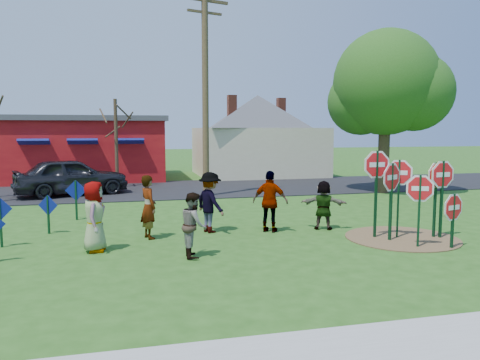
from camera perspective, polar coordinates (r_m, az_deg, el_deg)
The scene contains 26 objects.
ground at distance 13.49m, azimuth 0.25°, elevation -7.23°, with size 120.00×120.00×0.00m, color #244F16.
sidewalk at distance 7.08m, azimuth 15.21°, elevation -20.02°, with size 22.00×1.80×0.08m, color #9E9E99.
road at distance 24.64m, azimuth -6.14°, elevation -1.06°, with size 120.00×7.50×0.04m, color black.
dirt_patch at distance 14.35m, azimuth 19.12°, elevation -6.70°, with size 3.20×3.20×0.03m, color brown.
red_building at distance 30.84m, azimuth -17.99°, elevation 3.77°, with size 9.40×7.69×3.90m.
cream_house at distance 31.93m, azimuth 2.14°, elevation 5.87°, with size 9.40×9.40×6.50m.
stop_sign_a at distance 13.19m, azimuth 21.06°, elevation -1.69°, with size 0.88×0.44×2.08m.
stop_sign_b at distance 13.91m, azimuth 16.31°, elevation 0.95°, with size 1.09×0.07×2.68m.
stop_sign_c at distance 14.11m, azimuth 18.81°, elevation -0.06°, with size 0.88×0.52×2.41m.
stop_sign_d at distance 14.52m, azimuth 22.77°, elevation -0.13°, with size 0.96×0.37×2.33m.
stop_sign_e at distance 13.43m, azimuth 24.55°, elevation -3.41°, with size 0.95×0.29×1.60m.
stop_sign_f at distance 14.51m, azimuth 23.45°, elevation -0.03°, with size 1.08×0.14×2.39m.
stop_sign_g at distance 13.68m, azimuth 17.98°, elevation -0.49°, with size 0.98×0.51×2.35m.
blue_diamond_b at distance 13.96m, azimuth -27.20°, elevation -3.93°, with size 0.63×0.08×1.35m.
blue_diamond_c at distance 15.18m, azimuth -22.35°, elevation -3.40°, with size 0.58×0.25×1.18m.
blue_diamond_d at distance 17.11m, azimuth -19.36°, elevation -1.77°, with size 0.72×0.14×1.40m.
person_a at distance 12.57m, azimuth -17.35°, elevation -4.28°, with size 0.89×0.58×1.82m, color #41569C.
person_b at distance 13.66m, azimuth -11.09°, elevation -3.25°, with size 0.67×0.44×1.84m, color #20765A.
person_c at distance 11.60m, azimuth -5.67°, elevation -5.44°, with size 0.78×0.61×1.60m, color brown.
person_d at distance 14.25m, azimuth -3.67°, elevation -2.73°, with size 1.19×0.68×1.84m, color #34343A.
person_e at distance 14.27m, azimuth 3.71°, elevation -2.64°, with size 1.10×0.46×1.88m, color #4E3161.
person_f at distance 14.87m, azimuth 10.15°, elevation -3.01°, with size 1.44×0.46×1.55m, color #22572F.
suv at distance 23.40m, azimuth -19.84°, elevation 0.42°, with size 2.06×5.13×1.75m, color #302F35.
utility_pole at distance 21.73m, azimuth -4.25°, elevation 11.13°, with size 2.26×0.78×9.49m.
leafy_tree at distance 24.12m, azimuth 17.63°, elevation 10.60°, with size 5.56×5.07×7.90m.
bare_tree_east at distance 25.63m, azimuth -14.89°, elevation 5.83°, with size 1.80×1.80×4.71m.
Camera 1 is at (-3.13, -12.74, 3.15)m, focal length 35.00 mm.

